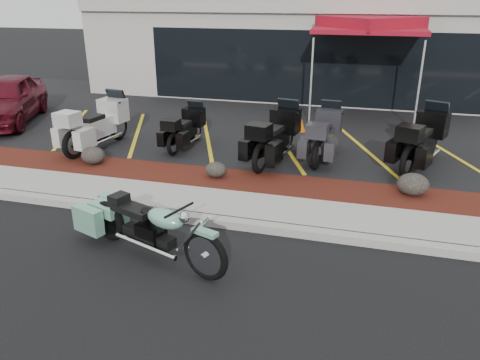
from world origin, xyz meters
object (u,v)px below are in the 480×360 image
(parked_car, at_px, (5,99))
(touring_white, at_px, (117,115))
(popup_canopy, at_px, (370,26))
(traffic_cone, at_px, (300,122))
(hero_cruiser, at_px, (205,248))

(parked_car, bearing_deg, touring_white, -32.77)
(touring_white, bearing_deg, popup_canopy, -44.32)
(touring_white, relative_size, traffic_cone, 4.78)
(touring_white, distance_m, traffic_cone, 5.29)
(traffic_cone, bearing_deg, parked_car, -170.86)
(parked_car, bearing_deg, hero_cruiser, -58.39)
(hero_cruiser, bearing_deg, traffic_cone, 108.37)
(hero_cruiser, xyz_separation_m, parked_car, (-8.94, 6.49, 0.36))
(parked_car, xyz_separation_m, popup_canopy, (10.85, 4.14, 2.14))
(parked_car, distance_m, popup_canopy, 11.81)
(traffic_cone, bearing_deg, hero_cruiser, -91.37)
(traffic_cone, xyz_separation_m, popup_canopy, (1.72, 2.68, 2.62))
(parked_car, relative_size, traffic_cone, 8.47)
(popup_canopy, bearing_deg, parked_car, -156.00)
(touring_white, bearing_deg, hero_cruiser, -132.93)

